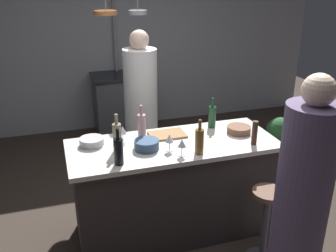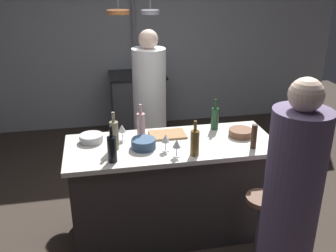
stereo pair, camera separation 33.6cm
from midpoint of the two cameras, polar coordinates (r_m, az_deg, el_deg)
The scene contains 22 objects.
ground_plane at distance 3.74m, azimuth -1.95°, elevation -15.26°, with size 9.00×9.00×0.00m, color #382D26.
back_wall at distance 5.85m, azimuth -9.83°, elevation 12.34°, with size 6.40×0.16×2.60m, color #9EA3A8.
kitchen_island at distance 3.48m, azimuth -2.05°, elevation -9.33°, with size 1.80×0.72×0.90m.
stove_range at distance 5.67m, azimuth -8.69°, elevation 3.19°, with size 0.80×0.64×0.89m.
chef at distance 4.25m, azimuth -6.29°, elevation 1.76°, with size 0.36×0.36×1.71m.
bar_stool_right at distance 3.24m, azimuth 11.42°, elevation -14.19°, with size 0.28×0.28×0.68m.
guest_right at distance 2.72m, azimuth 15.90°, elevation -11.58°, with size 0.36×0.36×1.72m.
overhead_pot_rack at distance 4.98m, azimuth -9.48°, elevation 14.23°, with size 0.58×1.47×2.17m.
potted_plant at distance 5.12m, azimuth 14.56°, elevation -1.20°, with size 0.36×0.36×0.52m.
cutting_board at distance 3.42m, azimuth -2.88°, elevation -1.34°, with size 0.32×0.22×0.02m, color #997047.
pepper_mill at distance 3.25m, azimuth 9.98°, elevation -1.08°, with size 0.05×0.05×0.21m, color #382319.
wine_bottle_dark at distance 2.92m, azimuth -10.72°, elevation -3.78°, with size 0.07×0.07×0.29m.
wine_bottle_green at distance 3.56m, azimuth 3.94°, elevation 1.42°, with size 0.07×0.07×0.29m.
wine_bottle_white at distance 3.13m, azimuth -10.68°, elevation -1.69°, with size 0.07×0.07×0.32m.
wine_bottle_amber at distance 3.04m, azimuth 1.58°, elevation -2.32°, with size 0.07×0.07×0.29m.
wine_bottle_rose at distance 3.29m, azimuth -6.89°, elevation -0.21°, with size 0.07×0.07×0.32m.
wine_glass_by_chef at distance 3.09m, azimuth -2.90°, elevation -2.05°, with size 0.07×0.07×0.15m.
wine_glass_near_left_guest at distance 3.29m, azimuth -9.73°, elevation -0.79°, with size 0.07×0.07×0.15m.
wine_glass_near_right_guest at distance 3.00m, azimuth -1.10°, elevation -2.76°, with size 0.07×0.07×0.15m.
mixing_bowl_wooden at distance 3.49m, azimuth 7.87°, elevation -0.59°, with size 0.21×0.21×0.06m, color brown.
mixing_bowl_blue at distance 3.16m, azimuth -6.27°, elevation -2.87°, with size 0.20×0.20×0.08m, color #334C6B.
mixing_bowl_steel at distance 3.32m, azimuth -14.21°, elevation -2.33°, with size 0.21×0.21×0.06m, color #B7B7BC.
Camera 1 is at (-0.93, -2.82, 2.27)m, focal length 40.74 mm.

